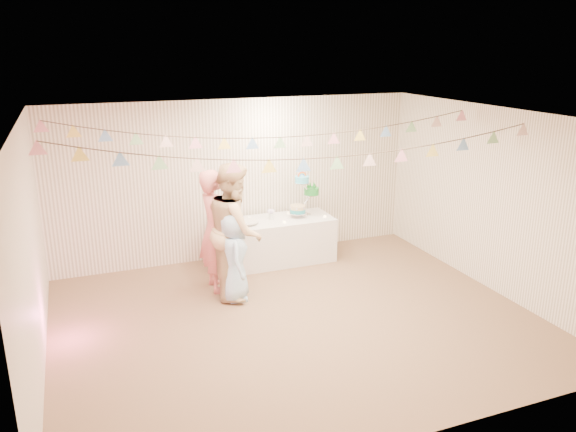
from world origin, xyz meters
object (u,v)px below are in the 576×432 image
object	(u,v)px
cake_stand	(304,193)
person_child	(234,256)
person_adult_b	(235,230)
person_adult_a	(214,231)
table	(274,241)

from	to	relation	value
cake_stand	person_child	size ratio (longest dim) A/B	0.54
person_child	person_adult_b	bearing A→B (deg)	-16.88
person_adult_a	person_adult_b	size ratio (longest dim) A/B	0.93
person_adult_a	person_child	size ratio (longest dim) A/B	1.40
table	person_adult_a	size ratio (longest dim) A/B	1.08
table	person_adult_b	xyz separation A→B (m)	(-0.91, -0.94, 0.59)
person_adult_b	person_adult_a	bearing A→B (deg)	55.73
person_adult_b	person_child	bearing A→B (deg)	169.58
cake_stand	person_adult_a	world-z (taller)	person_adult_a
table	person_child	world-z (taller)	person_child
person_adult_a	person_adult_b	world-z (taller)	person_adult_b
person_adult_a	person_child	world-z (taller)	person_adult_a
cake_stand	person_child	xyz separation A→B (m)	(-1.54, -1.17, -0.46)
person_child	table	bearing A→B (deg)	-34.43
table	cake_stand	size ratio (longest dim) A/B	2.79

